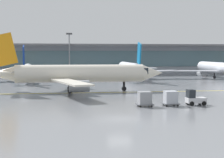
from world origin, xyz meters
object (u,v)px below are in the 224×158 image
at_px(taxiing_regional_jet, 78,74).
at_px(baggage_tug, 194,98).
at_px(gate_airplane_2, 26,70).
at_px(cargo_dolly_lead, 171,98).
at_px(gate_airplane_4, 219,68).
at_px(apron_light_mast_1, 69,52).
at_px(cargo_dolly_trailing, 145,98).
at_px(gate_airplane_3, 130,68).

distance_m(taxiing_regional_jet, baggage_tug, 23.82).
height_order(gate_airplane_2, cargo_dolly_lead, gate_airplane_2).
relative_size(gate_airplane_4, baggage_tug, 10.90).
height_order(cargo_dolly_lead, apron_light_mast_1, apron_light_mast_1).
bearing_deg(cargo_dolly_trailing, gate_airplane_3, 79.75).
bearing_deg(apron_light_mast_1, gate_airplane_2, -122.09).
bearing_deg(apron_light_mast_1, cargo_dolly_lead, -81.01).
xyz_separation_m(taxiing_regional_jet, cargo_dolly_trailing, (7.25, -19.06, -2.10)).
bearing_deg(taxiing_regional_jet, gate_airplane_3, 62.61).
bearing_deg(gate_airplane_2, taxiing_regional_jet, -158.52).
distance_m(baggage_tug, apron_light_mast_1, 64.82).
relative_size(baggage_tug, cargo_dolly_trailing, 1.24).
xyz_separation_m(gate_airplane_2, cargo_dolly_trailing, (17.89, -44.89, -1.54)).
bearing_deg(baggage_tug, taxiing_regional_jet, 126.51).
height_order(gate_airplane_2, gate_airplane_3, gate_airplane_3).
relative_size(cargo_dolly_trailing, apron_light_mast_1, 0.16).
distance_m(gate_airplane_2, gate_airplane_4, 50.84).
distance_m(gate_airplane_2, gate_airplane_3, 26.58).
height_order(gate_airplane_4, cargo_dolly_trailing, gate_airplane_4).
bearing_deg(cargo_dolly_trailing, gate_airplane_4, 54.41).
xyz_separation_m(baggage_tug, cargo_dolly_trailing, (-6.86, 0.00, 0.16)).
distance_m(cargo_dolly_lead, apron_light_mast_1, 64.20).
distance_m(taxiing_regional_jet, apron_light_mast_1, 44.25).
relative_size(taxiing_regional_jet, baggage_tug, 12.18).
bearing_deg(taxiing_regional_jet, baggage_tug, -51.69).
relative_size(baggage_tug, apron_light_mast_1, 0.20).
relative_size(cargo_dolly_lead, cargo_dolly_trailing, 1.00).
bearing_deg(gate_airplane_4, gate_airplane_2, 89.77).
bearing_deg(cargo_dolly_lead, gate_airplane_4, 57.44).
xyz_separation_m(cargo_dolly_lead, apron_light_mast_1, (-9.99, 63.14, 6.00)).
bearing_deg(gate_airplane_2, apron_light_mast_1, -33.00).
bearing_deg(cargo_dolly_lead, apron_light_mast_1, 99.01).
bearing_deg(apron_light_mast_1, gate_airplane_3, -46.38).
distance_m(gate_airplane_4, cargo_dolly_trailing, 56.61).
xyz_separation_m(baggage_tug, apron_light_mast_1, (-13.31, 63.14, 6.16)).
bearing_deg(cargo_dolly_lead, gate_airplane_3, 83.95).
bearing_deg(gate_airplane_2, baggage_tug, -152.05).
relative_size(gate_airplane_2, gate_airplane_3, 0.92).
xyz_separation_m(gate_airplane_3, gate_airplane_4, (24.36, -1.36, 0.00)).
relative_size(gate_airplane_3, taxiing_regional_jet, 0.89).
distance_m(gate_airplane_4, taxiing_regional_jet, 48.39).
bearing_deg(gate_airplane_3, apron_light_mast_1, 45.19).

